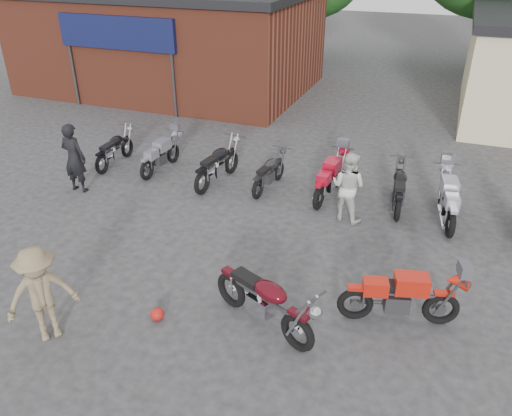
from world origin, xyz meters
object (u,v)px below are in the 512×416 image
(vintage_motorcycle, at_px, (265,298))
(row_bike_1, at_px, (161,153))
(person_tan, at_px, (41,295))
(row_bike_4, at_px, (330,176))
(helmet, at_px, (157,314))
(person_light, at_px, (348,187))
(row_bike_3, at_px, (269,171))
(row_bike_6, at_px, (448,197))
(row_bike_5, at_px, (399,186))
(person_dark, at_px, (74,158))
(row_bike_0, at_px, (115,148))
(row_bike_2, at_px, (218,162))
(sportbike, at_px, (402,294))

(vintage_motorcycle, distance_m, row_bike_1, 7.43)
(person_tan, relative_size, row_bike_4, 0.86)
(helmet, relative_size, person_light, 0.15)
(row_bike_3, height_order, row_bike_6, row_bike_6)
(person_light, xyz_separation_m, row_bike_5, (1.10, 1.11, -0.29))
(person_dark, distance_m, row_bike_0, 1.91)
(person_light, bearing_deg, person_dark, 23.33)
(vintage_motorcycle, relative_size, person_dark, 1.17)
(row_bike_2, bearing_deg, person_light, -94.29)
(row_bike_5, distance_m, row_bike_6, 1.22)
(row_bike_5, bearing_deg, row_bike_6, -110.95)
(person_light, relative_size, row_bike_6, 0.82)
(sportbike, height_order, row_bike_1, sportbike)
(helmet, xyz_separation_m, person_light, (2.37, 4.91, 0.75))
(sportbike, relative_size, person_tan, 1.16)
(row_bike_0, relative_size, row_bike_2, 0.88)
(row_bike_0, height_order, row_bike_6, row_bike_6)
(row_bike_3, xyz_separation_m, row_bike_4, (1.65, 0.11, 0.08))
(row_bike_5, bearing_deg, helmet, 143.32)
(person_dark, bearing_deg, row_bike_5, -165.62)
(row_bike_6, bearing_deg, person_dark, 92.16)
(row_bike_0, xyz_separation_m, row_bike_3, (4.91, 0.12, -0.03))
(person_tan, bearing_deg, helmet, -16.62)
(row_bike_6, bearing_deg, row_bike_4, 76.81)
(helmet, bearing_deg, person_tan, -145.30)
(row_bike_5, bearing_deg, person_tan, 138.13)
(row_bike_3, bearing_deg, person_light, -105.40)
(row_bike_1, height_order, row_bike_2, row_bike_2)
(row_bike_3, bearing_deg, sportbike, -130.97)
(person_light, bearing_deg, row_bike_5, -120.05)
(person_light, bearing_deg, row_bike_0, 8.52)
(row_bike_4, bearing_deg, row_bike_6, -88.33)
(row_bike_4, bearing_deg, person_dark, 113.64)
(helmet, distance_m, row_bike_4, 6.18)
(row_bike_6, bearing_deg, row_bike_1, 80.18)
(person_dark, bearing_deg, row_bike_2, -152.13)
(row_bike_2, height_order, row_bike_5, row_bike_2)
(sportbike, xyz_separation_m, row_bike_5, (-0.59, 4.49, -0.02))
(person_dark, distance_m, person_tan, 5.86)
(person_tan, bearing_deg, row_bike_1, 53.76)
(person_light, height_order, row_bike_2, person_light)
(row_bike_0, distance_m, row_bike_5, 8.34)
(row_bike_4, height_order, row_bike_5, row_bike_4)
(vintage_motorcycle, distance_m, row_bike_2, 6.09)
(helmet, distance_m, person_dark, 6.17)
(row_bike_0, distance_m, row_bike_2, 3.45)
(vintage_motorcycle, height_order, row_bike_0, vintage_motorcycle)
(helmet, relative_size, row_bike_0, 0.14)
(row_bike_2, bearing_deg, person_dark, 125.02)
(sportbike, bearing_deg, helmet, -175.30)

